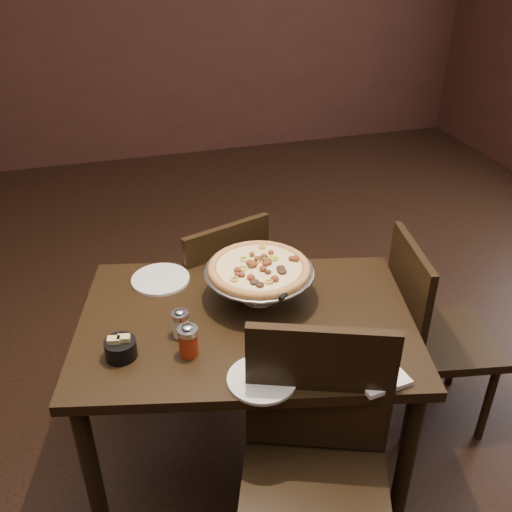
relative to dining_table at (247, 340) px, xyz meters
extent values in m
cube|color=black|center=(0.06, 0.06, -0.64)|extent=(6.00, 7.00, 0.02)
cube|color=black|center=(0.00, 0.00, 0.08)|extent=(1.31, 1.03, 0.04)
cylinder|color=black|center=(-0.59, -0.20, -0.29)|extent=(0.06, 0.06, 0.69)
cylinder|color=black|center=(0.43, -0.44, -0.29)|extent=(0.06, 0.06, 0.69)
cylinder|color=black|center=(-0.43, 0.44, -0.29)|extent=(0.06, 0.06, 0.69)
cylinder|color=black|center=(0.59, 0.20, -0.29)|extent=(0.06, 0.06, 0.69)
cylinder|color=#B8B8BF|center=(0.08, 0.10, 0.10)|extent=(0.14, 0.14, 0.01)
cylinder|color=#B8B8BF|center=(0.08, 0.10, 0.16)|extent=(0.03, 0.03, 0.11)
cylinder|color=#B8B8BF|center=(0.08, 0.10, 0.21)|extent=(0.10, 0.10, 0.01)
cylinder|color=#ADADB2|center=(0.08, 0.10, 0.22)|extent=(0.39, 0.39, 0.01)
torus|color=#ADADB2|center=(0.08, 0.10, 0.22)|extent=(0.40, 0.40, 0.01)
cylinder|color=olive|center=(0.08, 0.10, 0.23)|extent=(0.36, 0.36, 0.01)
torus|color=olive|center=(0.08, 0.10, 0.23)|extent=(0.37, 0.37, 0.03)
cylinder|color=#E8C47F|center=(0.08, 0.10, 0.24)|extent=(0.31, 0.31, 0.01)
cylinder|color=beige|center=(-0.23, -0.02, 0.13)|extent=(0.05, 0.05, 0.07)
cylinder|color=#B8B8BF|center=(-0.23, -0.02, 0.18)|extent=(0.06, 0.06, 0.02)
ellipsoid|color=#B8B8BF|center=(-0.23, -0.02, 0.19)|extent=(0.03, 0.03, 0.01)
cylinder|color=maroon|center=(-0.23, -0.13, 0.14)|extent=(0.06, 0.06, 0.08)
cylinder|color=#B8B8BF|center=(-0.23, -0.13, 0.19)|extent=(0.07, 0.07, 0.02)
ellipsoid|color=#B8B8BF|center=(-0.23, -0.13, 0.21)|extent=(0.04, 0.04, 0.01)
cylinder|color=black|center=(-0.44, -0.08, 0.13)|extent=(0.10, 0.10, 0.06)
cube|color=#C9BA74|center=(-0.45, -0.08, 0.14)|extent=(0.04, 0.04, 0.07)
cube|color=#C9BA74|center=(-0.42, -0.08, 0.14)|extent=(0.04, 0.04, 0.07)
cube|color=white|center=(0.31, -0.39, 0.10)|extent=(0.17, 0.17, 0.02)
cylinder|color=silver|center=(-0.25, 0.33, 0.10)|extent=(0.22, 0.22, 0.01)
cylinder|color=silver|center=(-0.04, -0.31, 0.10)|extent=(0.21, 0.21, 0.01)
cone|color=#B8B8BF|center=(0.13, -0.06, 0.22)|extent=(0.14, 0.14, 0.00)
cylinder|color=black|center=(0.13, -0.06, 0.23)|extent=(0.09, 0.09, 0.02)
cube|color=black|center=(-0.02, 0.62, -0.22)|extent=(0.51, 0.51, 0.04)
cube|color=black|center=(0.04, 0.45, 0.02)|extent=(0.39, 0.15, 0.42)
cylinder|color=black|center=(0.09, 0.83, -0.44)|extent=(0.03, 0.03, 0.39)
cylinder|color=black|center=(-0.22, 0.72, -0.44)|extent=(0.03, 0.03, 0.39)
cylinder|color=black|center=(0.19, 0.52, -0.44)|extent=(0.03, 0.03, 0.39)
cylinder|color=black|center=(-0.12, 0.41, -0.44)|extent=(0.03, 0.03, 0.39)
cube|color=black|center=(0.05, -0.57, -0.18)|extent=(0.57, 0.57, 0.04)
cube|color=black|center=(0.12, -0.38, 0.09)|extent=(0.42, 0.19, 0.46)
cylinder|color=black|center=(-0.05, -0.34, -0.42)|extent=(0.04, 0.04, 0.43)
cylinder|color=black|center=(0.28, -0.47, -0.42)|extent=(0.04, 0.04, 0.43)
cube|color=black|center=(0.85, 0.02, -0.21)|extent=(0.48, 0.48, 0.04)
cube|color=black|center=(0.67, 0.06, 0.03)|extent=(0.10, 0.41, 0.43)
cylinder|color=black|center=(0.99, -0.17, -0.43)|extent=(0.04, 0.04, 0.40)
cylinder|color=black|center=(1.05, 0.16, -0.43)|extent=(0.04, 0.04, 0.40)
cylinder|color=black|center=(0.66, -0.11, -0.43)|extent=(0.04, 0.04, 0.40)
cylinder|color=black|center=(0.72, 0.22, -0.43)|extent=(0.04, 0.04, 0.40)
camera|label=1|loc=(-0.41, -1.54, 1.32)|focal=40.00mm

